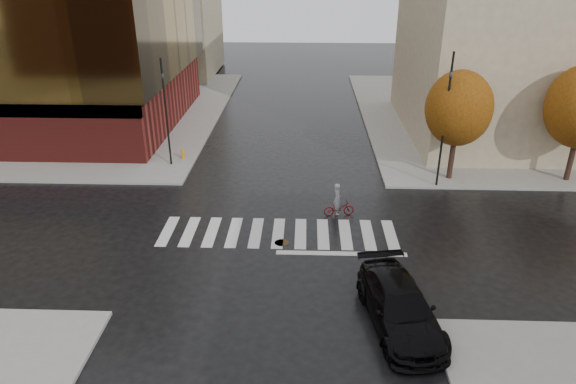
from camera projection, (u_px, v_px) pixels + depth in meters
The scene contains 12 objects.
ground at pixel (278, 238), 24.80m from camera, with size 120.00×120.00×0.00m, color black.
sidewalk_nw at pixel (50, 111), 44.48m from camera, with size 30.00×30.00×0.15m, color gray.
sidewalk_ne at pixel (540, 116), 43.10m from camera, with size 30.00×30.00×0.15m, color gray.
crosswalk at pixel (278, 233), 25.25m from camera, with size 12.00×3.00×0.01m, color silver.
building_ne_tan at pixel (533, 6), 35.77m from camera, with size 16.00×16.00×18.00m, color gray.
tree_ne_a at pixel (459, 109), 29.29m from camera, with size 3.80×3.80×6.50m.
sedan at pixel (400, 307), 18.73m from camera, with size 2.22×5.47×1.59m, color black.
cyclist at pixel (338, 205), 26.70m from camera, with size 1.67×0.82×1.82m.
traffic_light_nw at pixel (165, 107), 31.53m from camera, with size 0.20×0.18×6.76m.
traffic_light_ne at pixel (446, 112), 28.28m from camera, with size 0.17×0.20×7.69m.
fire_hydrant at pixel (183, 153), 33.87m from camera, with size 0.24×0.24×0.67m.
manhole at pixel (282, 243), 24.40m from camera, with size 0.67×0.67×0.01m, color #49371A.
Camera 1 is at (1.28, -21.50, 12.51)m, focal length 32.00 mm.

